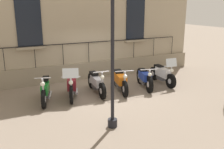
# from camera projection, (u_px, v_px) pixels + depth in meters

# --- Properties ---
(ground_plane) EXTENTS (60.00, 60.00, 0.00)m
(ground_plane) POSITION_uv_depth(u_px,v_px,m) (108.00, 91.00, 10.69)
(ground_plane) COLOR gray
(building_facade) EXTENTS (0.82, 11.92, 7.55)m
(building_facade) POSITION_uv_depth(u_px,v_px,m) (84.00, 1.00, 11.90)
(building_facade) COLOR tan
(building_facade) RESTS_ON ground_plane
(motorcycle_green) EXTENTS (1.88, 0.79, 1.08)m
(motorcycle_green) POSITION_uv_depth(u_px,v_px,m) (46.00, 91.00, 9.39)
(motorcycle_green) COLOR black
(motorcycle_green) RESTS_ON ground_plane
(motorcycle_maroon) EXTENTS (1.86, 0.90, 1.31)m
(motorcycle_maroon) POSITION_uv_depth(u_px,v_px,m) (72.00, 86.00, 9.77)
(motorcycle_maroon) COLOR black
(motorcycle_maroon) RESTS_ON ground_plane
(motorcycle_silver) EXTENTS (2.12, 0.62, 1.06)m
(motorcycle_silver) POSITION_uv_depth(u_px,v_px,m) (96.00, 83.00, 10.30)
(motorcycle_silver) COLOR black
(motorcycle_silver) RESTS_ON ground_plane
(motorcycle_orange) EXTENTS (2.10, 0.88, 1.03)m
(motorcycle_orange) POSITION_uv_depth(u_px,v_px,m) (120.00, 81.00, 10.54)
(motorcycle_orange) COLOR black
(motorcycle_orange) RESTS_ON ground_plane
(motorcycle_blue) EXTENTS (1.97, 0.88, 0.97)m
(motorcycle_blue) POSITION_uv_depth(u_px,v_px,m) (145.00, 78.00, 10.96)
(motorcycle_blue) COLOR black
(motorcycle_blue) RESTS_ON ground_plane
(motorcycle_white) EXTENTS (2.03, 0.61, 1.30)m
(motorcycle_white) POSITION_uv_depth(u_px,v_px,m) (162.00, 74.00, 11.51)
(motorcycle_white) COLOR black
(motorcycle_white) RESTS_ON ground_plane
(lamppost) EXTENTS (0.39, 0.39, 4.75)m
(lamppost) POSITION_uv_depth(u_px,v_px,m) (113.00, 22.00, 6.75)
(lamppost) COLOR black
(lamppost) RESTS_ON ground_plane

